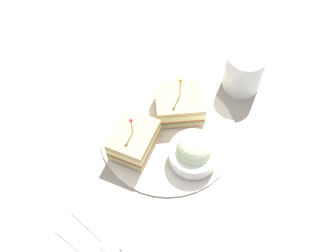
{
  "coord_description": "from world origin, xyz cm",
  "views": [
    {
      "loc": [
        -8.17,
        -38.76,
        68.32
      ],
      "look_at": [
        0.0,
        0.0,
        2.86
      ],
      "focal_mm": 42.65,
      "sensor_mm": 36.0,
      "label": 1
    }
  ],
  "objects_px": {
    "drink_glass": "(243,72)",
    "sandwich_half_back": "(134,140)",
    "sandwich_half_front": "(180,103)",
    "plate": "(168,132)",
    "coleslaw_bowl": "(194,152)",
    "fork": "(104,241)"
  },
  "relations": [
    {
      "from": "sandwich_half_front",
      "to": "plate",
      "type": "bearing_deg",
      "value": -126.86
    },
    {
      "from": "drink_glass",
      "to": "sandwich_half_back",
      "type": "bearing_deg",
      "value": -156.77
    },
    {
      "from": "sandwich_half_back",
      "to": "fork",
      "type": "relative_size",
      "value": 1.03
    },
    {
      "from": "sandwich_half_front",
      "to": "sandwich_half_back",
      "type": "relative_size",
      "value": 0.9
    },
    {
      "from": "sandwich_half_back",
      "to": "drink_glass",
      "type": "height_order",
      "value": "sandwich_half_back"
    },
    {
      "from": "coleslaw_bowl",
      "to": "fork",
      "type": "relative_size",
      "value": 0.83
    },
    {
      "from": "coleslaw_bowl",
      "to": "fork",
      "type": "height_order",
      "value": "coleslaw_bowl"
    },
    {
      "from": "plate",
      "to": "sandwich_half_front",
      "type": "bearing_deg",
      "value": 53.14
    },
    {
      "from": "drink_glass",
      "to": "fork",
      "type": "relative_size",
      "value": 0.85
    },
    {
      "from": "coleslaw_bowl",
      "to": "sandwich_half_back",
      "type": "bearing_deg",
      "value": 155.35
    },
    {
      "from": "sandwich_half_back",
      "to": "drink_glass",
      "type": "relative_size",
      "value": 1.22
    },
    {
      "from": "sandwich_half_back",
      "to": "coleslaw_bowl",
      "type": "xyz_separation_m",
      "value": [
        0.1,
        -0.05,
        -0.0
      ]
    },
    {
      "from": "coleslaw_bowl",
      "to": "drink_glass",
      "type": "bearing_deg",
      "value": 47.09
    },
    {
      "from": "sandwich_half_front",
      "to": "sandwich_half_back",
      "type": "xyz_separation_m",
      "value": [
        -0.1,
        -0.06,
        0.0
      ]
    },
    {
      "from": "plate",
      "to": "coleslaw_bowl",
      "type": "height_order",
      "value": "coleslaw_bowl"
    },
    {
      "from": "sandwich_half_back",
      "to": "coleslaw_bowl",
      "type": "relative_size",
      "value": 1.24
    },
    {
      "from": "fork",
      "to": "sandwich_half_front",
      "type": "bearing_deg",
      "value": 51.33
    },
    {
      "from": "coleslaw_bowl",
      "to": "fork",
      "type": "distance_m",
      "value": 0.22
    },
    {
      "from": "sandwich_half_front",
      "to": "coleslaw_bowl",
      "type": "height_order",
      "value": "sandwich_half_front"
    },
    {
      "from": "plate",
      "to": "sandwich_half_back",
      "type": "xyz_separation_m",
      "value": [
        -0.07,
        -0.02,
        0.03
      ]
    },
    {
      "from": "sandwich_half_front",
      "to": "fork",
      "type": "height_order",
      "value": "sandwich_half_front"
    },
    {
      "from": "sandwich_half_front",
      "to": "drink_glass",
      "type": "xyz_separation_m",
      "value": [
        0.14,
        0.04,
        0.01
      ]
    }
  ]
}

